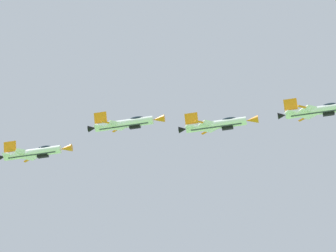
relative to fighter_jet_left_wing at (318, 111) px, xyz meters
The scene contains 4 objects.
fighter_jet_left_wing is the anchor object (origin of this frame).
fighter_jet_right_wing 19.77m from the fighter_jet_left_wing, 162.40° to the left, with size 15.67×9.21×5.41m.
fighter_jet_left_outer 38.54m from the fighter_jet_left_wing, 164.49° to the left, with size 15.67×8.96×5.62m.
fighter_jet_right_outer 57.90m from the fighter_jet_left_wing, 162.96° to the left, with size 15.67×9.36×5.30m.
Camera 1 is at (4.69, -2.25, 1.73)m, focal length 84.46 mm.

